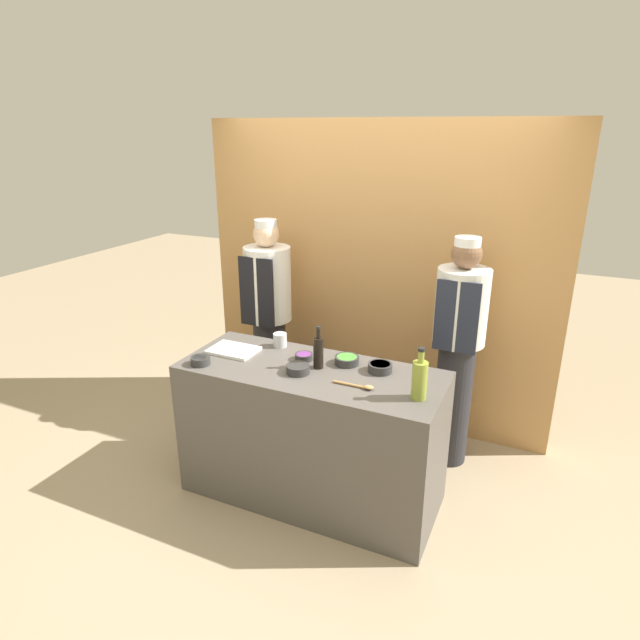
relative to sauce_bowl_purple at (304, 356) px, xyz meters
name	(u,v)px	position (x,y,z in m)	size (l,w,h in m)	color
ground_plane	(312,493)	(0.10, -0.11, -0.95)	(14.00, 14.00, 0.00)	tan
cabinet_wall	(377,278)	(0.10, 1.11, 0.25)	(2.84, 0.18, 2.40)	#B7844C
counter	(311,434)	(0.10, -0.11, -0.48)	(1.65, 0.67, 0.92)	#514C47
sauce_bowl_purple	(304,356)	(0.00, 0.00, 0.00)	(0.11, 0.11, 0.04)	#2D2D2D
sauce_bowl_yellow	(200,360)	(-0.56, -0.34, 0.01)	(0.12, 0.12, 0.05)	#2D2D2D
sauce_bowl_green	(347,360)	(0.28, 0.05, 0.01)	(0.15, 0.15, 0.05)	#2D2D2D
sauce_bowl_white	(298,369)	(0.05, -0.19, 0.01)	(0.14, 0.14, 0.05)	#2D2D2D
sauce_bowl_brown	(380,367)	(0.50, 0.04, 0.01)	(0.15, 0.15, 0.05)	#2D2D2D
cutting_board	(233,350)	(-0.49, -0.08, -0.01)	(0.31, 0.22, 0.02)	white
bottle_soy	(318,352)	(0.14, -0.07, 0.08)	(0.06, 0.06, 0.27)	black
bottle_oil	(420,379)	(0.81, -0.20, 0.10)	(0.09, 0.09, 0.30)	olive
cup_steel	(280,340)	(-0.24, 0.13, 0.02)	(0.09, 0.09, 0.09)	#B7B7BC
wooden_spoon	(359,386)	(0.46, -0.22, -0.01)	(0.25, 0.04, 0.03)	#B2844C
chef_left	(269,316)	(-0.65, 0.68, -0.04)	(0.37, 0.37, 1.68)	#28282D
chef_right	(458,347)	(0.85, 0.68, -0.04)	(0.35, 0.35, 1.67)	#28282D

